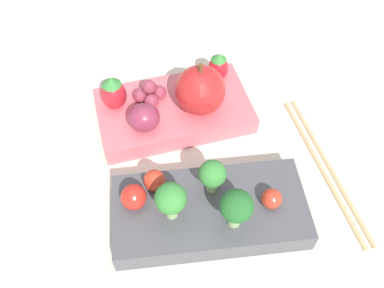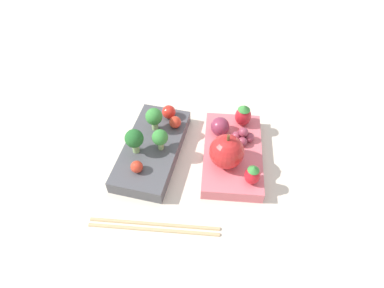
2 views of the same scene
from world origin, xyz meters
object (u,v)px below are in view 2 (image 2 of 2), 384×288
Objects in this scene: broccoli_floret_2 at (160,138)px; cherry_tomato_0 at (137,167)px; broccoli_floret_0 at (134,139)px; grape_cluster at (243,136)px; cherry_tomato_1 at (169,112)px; chopsticks_pair at (154,226)px; cherry_tomato_2 at (175,122)px; bento_box_fruit at (232,154)px; bento_box_savoury at (152,151)px; apple at (227,152)px; strawberry_1 at (243,115)px; broccoli_floret_1 at (154,117)px; plum at (220,126)px; strawberry_0 at (252,175)px.

broccoli_floret_2 is 2.05× the size of cherry_tomato_0.
grape_cluster is (0.05, -0.19, -0.02)m from broccoli_floret_0.
broccoli_floret_0 is at bearing 16.01° from cherry_tomato_0.
chopsticks_pair is (-0.22, -0.01, -0.04)m from cherry_tomato_1.
broccoli_floret_2 is at bearing -73.56° from broccoli_floret_0.
broccoli_floret_0 is 0.09m from cherry_tomato_2.
bento_box_fruit reaches higher than chopsticks_pair.
broccoli_floret_0 reaches higher than cherry_tomato_0.
bento_box_savoury is 7.92× the size of cherry_tomato_1.
apple reaches higher than bento_box_savoury.
strawberry_1 is at bearing 3.11° from grape_cluster.
broccoli_floret_1 is 0.20m from chopsticks_pair.
plum reaches higher than cherry_tomato_1.
bento_box_savoury is 0.05m from broccoli_floret_0.
broccoli_floret_1 is 0.05m from broccoli_floret_2.
bento_box_fruit is at bearing -116.88° from cherry_tomato_1.
plum is at bearing -104.23° from cherry_tomato_1.
cherry_tomato_0 reaches higher than chopsticks_pair.
cherry_tomato_1 is (0.14, -0.03, 0.00)m from cherry_tomato_0.
broccoli_floret_0 is 0.16m from apple.
broccoli_floret_1 is 1.20× the size of strawberry_0.
plum is at bearing 13.07° from apple.
cherry_tomato_1 reaches higher than bento_box_savoury.
strawberry_0 is at bearing -100.00° from broccoli_floret_0.
cherry_tomato_2 is (0.11, -0.05, 0.00)m from cherry_tomato_0.
plum is 0.22m from chopsticks_pair.
broccoli_floret_2 is (-0.00, -0.02, 0.04)m from bento_box_savoury.
broccoli_floret_2 is at bearing -156.36° from broccoli_floret_1.
broccoli_floret_2 reaches higher than chopsticks_pair.
cherry_tomato_2 is at bearing -72.99° from broccoli_floret_1.
cherry_tomato_1 reaches higher than bento_box_fruit.
cherry_tomato_0 is 0.10m from chopsticks_pair.
strawberry_0 is at bearing -152.28° from bento_box_fruit.
apple is 0.07m from grape_cluster.
grape_cluster is 0.23m from chopsticks_pair.
cherry_tomato_2 is 0.13m from strawberry_1.
chopsticks_pair is (-0.20, 0.00, -0.04)m from cherry_tomato_2.
apple is 1.49× the size of strawberry_1.
broccoli_floret_0 is at bearing 159.34° from broccoli_floret_1.
apple is 0.33× the size of chopsticks_pair.
bento_box_savoury is 0.07m from cherry_tomato_2.
broccoli_floret_1 is 0.17m from grape_cluster.
broccoli_floret_1 reaches higher than bento_box_savoury.
broccoli_floret_1 reaches higher than cherry_tomato_1.
apple reaches higher than broccoli_floret_0.
broccoli_floret_2 is 1.16× the size of plum.
strawberry_0 is at bearing -126.81° from apple.
bento_box_savoury is at bearing 114.03° from plum.
grape_cluster is at bearing -91.40° from broccoli_floret_1.
grape_cluster is (0.06, -0.03, -0.02)m from apple.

